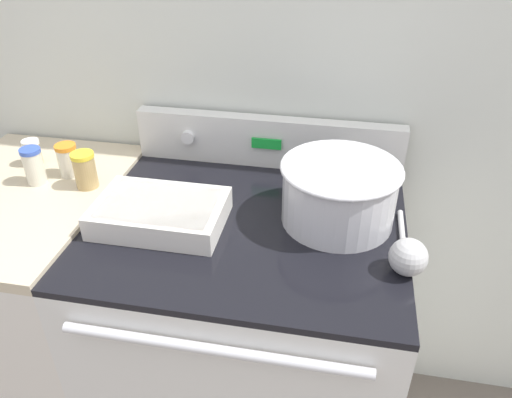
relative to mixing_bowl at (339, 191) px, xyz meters
name	(u,v)px	position (x,y,z in m)	size (l,w,h in m)	color
kitchen_wall	(273,47)	(-0.23, 0.33, 0.26)	(8.00, 0.05, 2.50)	silver
stove_range	(249,341)	(-0.23, -0.05, -0.54)	(0.81, 0.72, 0.90)	silver
control_panel	(268,142)	(-0.23, 0.27, -0.01)	(0.81, 0.07, 0.15)	silver
side_counter	(52,310)	(-0.89, -0.05, -0.54)	(0.51, 0.69, 0.92)	silver
mixing_bowl	(339,191)	(0.00, 0.00, 0.00)	(0.30, 0.30, 0.16)	silver
casserole_dish	(160,212)	(-0.44, -0.10, -0.05)	(0.33, 0.22, 0.06)	silver
ladle	(408,256)	(0.16, -0.17, -0.05)	(0.09, 0.28, 0.09)	#B7B7B7
spice_jar_yellow_cap	(85,170)	(-0.71, 0.02, -0.02)	(0.06, 0.06, 0.11)	tan
spice_jar_orange_cap	(68,160)	(-0.79, 0.07, -0.03)	(0.06, 0.06, 0.10)	beige
spice_jar_blue_cap	(34,166)	(-0.86, 0.01, -0.02)	(0.06, 0.06, 0.11)	beige
spice_jar_white_cap	(33,152)	(-0.92, 0.11, -0.04)	(0.05, 0.05, 0.08)	tan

